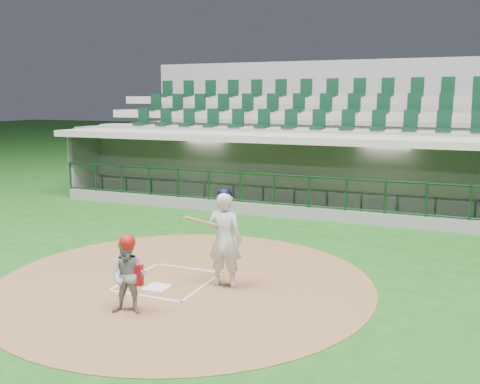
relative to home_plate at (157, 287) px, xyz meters
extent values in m
plane|color=#174C15|center=(0.00, 0.70, -0.02)|extent=(120.00, 120.00, 0.00)
cylinder|color=brown|center=(0.30, 0.50, -0.02)|extent=(7.20, 7.20, 0.01)
cube|color=white|center=(0.00, 0.00, 0.00)|extent=(0.43, 0.43, 0.02)
cube|color=white|center=(-0.75, 0.40, 0.00)|extent=(0.05, 1.80, 0.01)
cube|color=silver|center=(0.75, 0.40, 0.00)|extent=(0.05, 1.80, 0.01)
cube|color=white|center=(0.00, 1.25, 0.00)|extent=(1.55, 0.05, 0.01)
cube|color=white|center=(0.00, -0.45, 0.00)|extent=(1.55, 0.05, 0.01)
cube|color=gray|center=(0.00, 8.20, -0.57)|extent=(15.00, 3.00, 0.10)
cube|color=slate|center=(0.00, 9.80, 0.83)|extent=(15.00, 0.20, 2.70)
cube|color=#A7A394|center=(0.00, 9.68, 1.08)|extent=(13.50, 0.04, 0.90)
cube|color=slate|center=(-7.50, 8.20, 0.83)|extent=(0.20, 3.00, 2.70)
cube|color=#ABA79A|center=(0.00, 7.95, 2.28)|extent=(15.40, 3.50, 0.20)
cube|color=gray|center=(0.00, 6.65, 0.13)|extent=(15.00, 0.15, 0.40)
cube|color=black|center=(0.00, 6.65, 1.70)|extent=(15.00, 0.01, 0.95)
cube|color=brown|center=(0.00, 9.25, -0.30)|extent=(12.75, 0.40, 0.45)
cube|color=white|center=(-3.00, 8.20, 2.15)|extent=(1.30, 0.35, 0.04)
cube|color=white|center=(3.00, 8.20, 2.15)|extent=(1.30, 0.35, 0.04)
imported|color=#AF1A12|center=(-6.07, 9.15, 0.44)|extent=(1.39, 1.01, 1.92)
imported|color=maroon|center=(-1.66, 8.83, 0.25)|extent=(0.92, 0.40, 1.55)
imported|color=maroon|center=(2.29, 8.82, 0.33)|extent=(0.95, 0.76, 1.70)
imported|color=#A41112|center=(3.80, 9.04, 0.37)|extent=(1.74, 0.90, 1.79)
cube|color=slate|center=(0.00, 11.45, 1.13)|extent=(17.00, 6.50, 2.50)
cube|color=gray|center=(0.00, 9.95, 2.28)|extent=(16.60, 0.95, 0.30)
cube|color=#9D998E|center=(0.00, 10.90, 2.83)|extent=(16.60, 0.95, 0.30)
cube|color=gray|center=(0.00, 11.85, 3.38)|extent=(16.60, 0.95, 0.30)
cube|color=gray|center=(0.00, 14.80, 2.50)|extent=(17.00, 0.25, 5.05)
imported|color=silver|center=(1.12, 0.58, 0.89)|extent=(0.67, 0.46, 1.79)
sphere|color=black|center=(1.12, 0.58, 1.72)|extent=(0.28, 0.28, 0.28)
cylinder|color=#A87B4C|center=(0.87, 0.33, 1.23)|extent=(0.58, 0.79, 0.39)
imported|color=#929398|center=(0.19, -1.17, 0.61)|extent=(0.71, 0.62, 1.24)
sphere|color=#9F1811|center=(0.19, -1.17, 1.18)|extent=(0.26, 0.26, 0.26)
cube|color=#B31318|center=(0.19, -1.02, 0.60)|extent=(0.32, 0.10, 0.35)
camera|label=1|loc=(5.02, -8.13, 3.46)|focal=40.00mm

